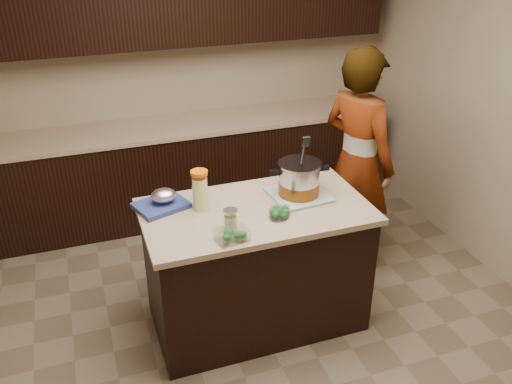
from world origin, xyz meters
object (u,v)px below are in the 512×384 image
island (256,266)px  person (357,162)px  stock_pot (299,181)px  lemonade_pitcher (200,192)px

island → person: size_ratio=0.82×
stock_pot → person: person is taller
island → stock_pot: bearing=11.5°
stock_pot → lemonade_pitcher: stock_pot is taller
island → stock_pot: (0.33, 0.07, 0.56)m
lemonade_pitcher → person: person is taller
lemonade_pitcher → person: size_ratio=0.15×
island → stock_pot: 0.65m
stock_pot → person: size_ratio=0.23×
stock_pot → lemonade_pitcher: bearing=-176.8°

